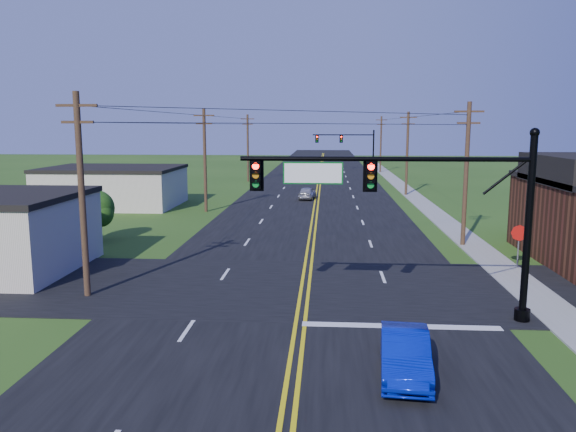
# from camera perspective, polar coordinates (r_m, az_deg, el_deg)

# --- Properties ---
(ground) EXTENTS (260.00, 260.00, 0.00)m
(ground) POSITION_cam_1_polar(r_m,az_deg,el_deg) (15.56, -0.72, -19.90)
(ground) COLOR #274814
(ground) RESTS_ON ground
(road_main) EXTENTS (16.00, 220.00, 0.04)m
(road_main) POSITION_cam_1_polar(r_m,az_deg,el_deg) (64.01, 2.90, 2.43)
(road_main) COLOR black
(road_main) RESTS_ON ground
(road_cross) EXTENTS (70.00, 10.00, 0.04)m
(road_cross) POSITION_cam_1_polar(r_m,az_deg,el_deg) (26.66, 1.38, -7.24)
(road_cross) COLOR black
(road_cross) RESTS_ON ground
(sidewalk) EXTENTS (2.00, 160.00, 0.08)m
(sidewalk) POSITION_cam_1_polar(r_m,az_deg,el_deg) (54.88, 13.73, 1.06)
(sidewalk) COLOR gray
(sidewalk) RESTS_ON ground
(signal_mast_main) EXTENTS (11.30, 0.60, 7.48)m
(signal_mast_main) POSITION_cam_1_polar(r_m,az_deg,el_deg) (21.97, 12.33, 1.62)
(signal_mast_main) COLOR black
(signal_mast_main) RESTS_ON ground
(signal_mast_far) EXTENTS (10.98, 0.60, 7.48)m
(signal_mast_far) POSITION_cam_1_polar(r_m,az_deg,el_deg) (93.66, 6.00, 7.31)
(signal_mast_far) COLOR black
(signal_mast_far) RESTS_ON ground
(cream_bldg_far) EXTENTS (12.20, 9.20, 3.70)m
(cream_bldg_far) POSITION_cam_1_polar(r_m,az_deg,el_deg) (55.63, -17.32, 2.90)
(cream_bldg_far) COLOR beige
(cream_bldg_far) RESTS_ON ground
(utility_pole_left_a) EXTENTS (1.80, 0.28, 9.00)m
(utility_pole_left_a) POSITION_cam_1_polar(r_m,az_deg,el_deg) (25.99, -20.23, 2.35)
(utility_pole_left_a) COLOR #3E281C
(utility_pole_left_a) RESTS_ON ground
(utility_pole_left_b) EXTENTS (1.80, 0.28, 9.00)m
(utility_pole_left_b) POSITION_cam_1_polar(r_m,az_deg,el_deg) (49.78, -8.44, 5.83)
(utility_pole_left_b) COLOR #3E281C
(utility_pole_left_b) RESTS_ON ground
(utility_pole_left_c) EXTENTS (1.80, 0.28, 9.00)m
(utility_pole_left_c) POSITION_cam_1_polar(r_m,az_deg,el_deg) (76.34, -4.11, 7.05)
(utility_pole_left_c) COLOR #3E281C
(utility_pole_left_c) RESTS_ON ground
(utility_pole_right_a) EXTENTS (1.80, 0.28, 9.00)m
(utility_pole_right_a) POSITION_cam_1_polar(r_m,az_deg,el_deg) (36.71, 17.65, 4.33)
(utility_pole_right_a) COLOR #3E281C
(utility_pole_right_a) RESTS_ON ground
(utility_pole_right_b) EXTENTS (1.80, 0.28, 9.00)m
(utility_pole_right_b) POSITION_cam_1_polar(r_m,az_deg,el_deg) (62.22, 12.02, 6.39)
(utility_pole_right_b) COLOR #3E281C
(utility_pole_right_b) RESTS_ON ground
(utility_pole_right_c) EXTENTS (1.80, 0.28, 9.00)m
(utility_pole_right_c) POSITION_cam_1_polar(r_m,az_deg,el_deg) (92.00, 9.41, 7.32)
(utility_pole_right_c) COLOR #3E281C
(utility_pole_right_c) RESTS_ON ground
(tree_right_back) EXTENTS (3.00, 3.00, 4.10)m
(tree_right_back) POSITION_cam_1_polar(r_m,az_deg,el_deg) (42.55, 24.38, 1.68)
(tree_right_back) COLOR #3E281C
(tree_right_back) RESTS_ON ground
(tree_left) EXTENTS (2.40, 2.40, 3.37)m
(tree_left) POSITION_cam_1_polar(r_m,az_deg,el_deg) (39.01, -18.92, 0.74)
(tree_left) COLOR #3E281C
(tree_left) RESTS_ON ground
(blue_car) EXTENTS (1.77, 4.22, 1.35)m
(blue_car) POSITION_cam_1_polar(r_m,az_deg,el_deg) (17.92, 11.78, -13.61)
(blue_car) COLOR #081BB5
(blue_car) RESTS_ON ground
(distant_car) EXTENTS (1.97, 3.90, 1.28)m
(distant_car) POSITION_cam_1_polar(r_m,az_deg,el_deg) (57.89, 1.97, 2.33)
(distant_car) COLOR #A7A7AB
(distant_car) RESTS_ON ground
(stop_sign) EXTENTS (0.85, 0.18, 2.40)m
(stop_sign) POSITION_cam_1_polar(r_m,az_deg,el_deg) (31.92, 22.43, -2.04)
(stop_sign) COLOR slate
(stop_sign) RESTS_ON ground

